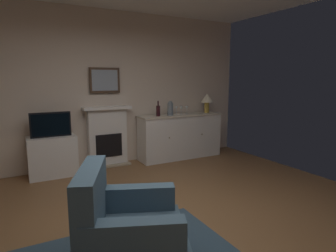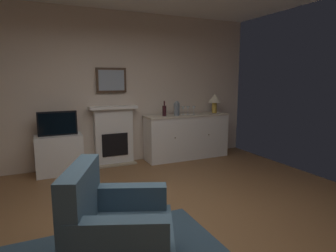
{
  "view_description": "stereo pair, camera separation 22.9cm",
  "coord_description": "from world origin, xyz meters",
  "px_view_note": "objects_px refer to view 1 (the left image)",
  "views": [
    {
      "loc": [
        -1.35,
        -2.47,
        1.59
      ],
      "look_at": [
        0.34,
        0.69,
        1.0
      ],
      "focal_mm": 30.56,
      "sensor_mm": 36.0,
      "label": 1
    },
    {
      "loc": [
        -1.14,
        -2.57,
        1.59
      ],
      "look_at": [
        0.34,
        0.69,
        1.0
      ],
      "focal_mm": 30.56,
      "sensor_mm": 36.0,
      "label": 2
    }
  ],
  "objects_px": {
    "table_lamp": "(207,99)",
    "armchair": "(126,232)",
    "tv_cabinet": "(53,156)",
    "sideboard_cabinet": "(180,136)",
    "vase_decorative": "(170,108)",
    "wine_glass_center": "(181,108)",
    "fireplace_unit": "(107,136)",
    "wine_glass_left": "(176,109)",
    "wine_bottle": "(158,111)",
    "framed_picture": "(105,80)",
    "tv_set": "(51,125)",
    "wine_glass_right": "(187,108)"
  },
  "relations": [
    {
      "from": "sideboard_cabinet",
      "to": "table_lamp",
      "type": "relative_size",
      "value": 4.32
    },
    {
      "from": "framed_picture",
      "to": "wine_glass_left",
      "type": "xyz_separation_m",
      "value": [
        1.36,
        -0.22,
        -0.56
      ]
    },
    {
      "from": "vase_decorative",
      "to": "armchair",
      "type": "distance_m",
      "value": 3.49
    },
    {
      "from": "tv_cabinet",
      "to": "tv_set",
      "type": "height_order",
      "value": "tv_set"
    },
    {
      "from": "wine_bottle",
      "to": "armchair",
      "type": "bearing_deg",
      "value": -120.7
    },
    {
      "from": "table_lamp",
      "to": "vase_decorative",
      "type": "xyz_separation_m",
      "value": [
        -0.9,
        -0.05,
        -0.14
      ]
    },
    {
      "from": "sideboard_cabinet",
      "to": "tv_cabinet",
      "type": "distance_m",
      "value": 2.43
    },
    {
      "from": "sideboard_cabinet",
      "to": "wine_glass_left",
      "type": "xyz_separation_m",
      "value": [
        -0.08,
        0.01,
        0.56
      ]
    },
    {
      "from": "framed_picture",
      "to": "wine_bottle",
      "type": "height_order",
      "value": "framed_picture"
    },
    {
      "from": "wine_glass_right",
      "to": "armchair",
      "type": "distance_m",
      "value": 3.73
    },
    {
      "from": "wine_bottle",
      "to": "wine_glass_left",
      "type": "distance_m",
      "value": 0.43
    },
    {
      "from": "wine_glass_center",
      "to": "armchair",
      "type": "relative_size",
      "value": 0.16
    },
    {
      "from": "wine_glass_left",
      "to": "framed_picture",
      "type": "bearing_deg",
      "value": 171.04
    },
    {
      "from": "wine_glass_center",
      "to": "wine_glass_right",
      "type": "relative_size",
      "value": 1.0
    },
    {
      "from": "fireplace_unit",
      "to": "wine_glass_center",
      "type": "distance_m",
      "value": 1.55
    },
    {
      "from": "fireplace_unit",
      "to": "wine_glass_center",
      "type": "xyz_separation_m",
      "value": [
        1.47,
        -0.17,
        0.46
      ]
    },
    {
      "from": "table_lamp",
      "to": "armchair",
      "type": "relative_size",
      "value": 0.39
    },
    {
      "from": "wine_glass_left",
      "to": "armchair",
      "type": "xyz_separation_m",
      "value": [
        -2.11,
        -2.88,
        -0.63
      ]
    },
    {
      "from": "wine_glass_center",
      "to": "tv_set",
      "type": "relative_size",
      "value": 0.27
    },
    {
      "from": "fireplace_unit",
      "to": "wine_glass_left",
      "type": "height_order",
      "value": "fireplace_unit"
    },
    {
      "from": "tv_cabinet",
      "to": "armchair",
      "type": "bearing_deg",
      "value": -85.45
    },
    {
      "from": "wine_bottle",
      "to": "framed_picture",
      "type": "bearing_deg",
      "value": 164.66
    },
    {
      "from": "table_lamp",
      "to": "armchair",
      "type": "xyz_separation_m",
      "value": [
        -2.84,
        -2.87,
        -0.79
      ]
    },
    {
      "from": "framed_picture",
      "to": "vase_decorative",
      "type": "xyz_separation_m",
      "value": [
        1.19,
        -0.27,
        -0.54
      ]
    },
    {
      "from": "wine_bottle",
      "to": "wine_glass_center",
      "type": "bearing_deg",
      "value": 4.84
    },
    {
      "from": "wine_glass_left",
      "to": "tv_set",
      "type": "relative_size",
      "value": 0.27
    },
    {
      "from": "wine_glass_center",
      "to": "wine_glass_right",
      "type": "bearing_deg",
      "value": -20.9
    },
    {
      "from": "table_lamp",
      "to": "armchair",
      "type": "height_order",
      "value": "table_lamp"
    },
    {
      "from": "fireplace_unit",
      "to": "tv_cabinet",
      "type": "height_order",
      "value": "fireplace_unit"
    },
    {
      "from": "wine_glass_right",
      "to": "tv_cabinet",
      "type": "distance_m",
      "value": 2.65
    },
    {
      "from": "tv_set",
      "to": "armchair",
      "type": "height_order",
      "value": "tv_set"
    },
    {
      "from": "vase_decorative",
      "to": "tv_cabinet",
      "type": "xyz_separation_m",
      "value": [
        -2.17,
        0.06,
        -0.69
      ]
    },
    {
      "from": "wine_bottle",
      "to": "wine_glass_left",
      "type": "relative_size",
      "value": 1.76
    },
    {
      "from": "wine_bottle",
      "to": "vase_decorative",
      "type": "distance_m",
      "value": 0.26
    },
    {
      "from": "sideboard_cabinet",
      "to": "vase_decorative",
      "type": "height_order",
      "value": "vase_decorative"
    },
    {
      "from": "wine_glass_right",
      "to": "tv_cabinet",
      "type": "bearing_deg",
      "value": 178.95
    },
    {
      "from": "wine_bottle",
      "to": "wine_glass_left",
      "type": "height_order",
      "value": "wine_bottle"
    },
    {
      "from": "vase_decorative",
      "to": "framed_picture",
      "type": "bearing_deg",
      "value": 167.15
    },
    {
      "from": "fireplace_unit",
      "to": "wine_glass_right",
      "type": "relative_size",
      "value": 6.67
    },
    {
      "from": "table_lamp",
      "to": "tv_cabinet",
      "type": "relative_size",
      "value": 0.53
    },
    {
      "from": "wine_glass_center",
      "to": "sideboard_cabinet",
      "type": "bearing_deg",
      "value": -158.14
    },
    {
      "from": "framed_picture",
      "to": "sideboard_cabinet",
      "type": "height_order",
      "value": "framed_picture"
    },
    {
      "from": "fireplace_unit",
      "to": "wine_glass_right",
      "type": "height_order",
      "value": "fireplace_unit"
    },
    {
      "from": "wine_glass_right",
      "to": "tv_cabinet",
      "type": "xyz_separation_m",
      "value": [
        -2.56,
        0.05,
        -0.68
      ]
    },
    {
      "from": "wine_glass_right",
      "to": "tv_set",
      "type": "height_order",
      "value": "tv_set"
    },
    {
      "from": "framed_picture",
      "to": "tv_set",
      "type": "xyz_separation_m",
      "value": [
        -0.98,
        -0.23,
        -0.7
      ]
    },
    {
      "from": "wine_glass_left",
      "to": "table_lamp",
      "type": "bearing_deg",
      "value": -0.58
    },
    {
      "from": "framed_picture",
      "to": "vase_decorative",
      "type": "distance_m",
      "value": 1.34
    },
    {
      "from": "tv_cabinet",
      "to": "fireplace_unit",
      "type": "bearing_deg",
      "value": 9.45
    },
    {
      "from": "tv_set",
      "to": "sideboard_cabinet",
      "type": "bearing_deg",
      "value": 0.19
    }
  ]
}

